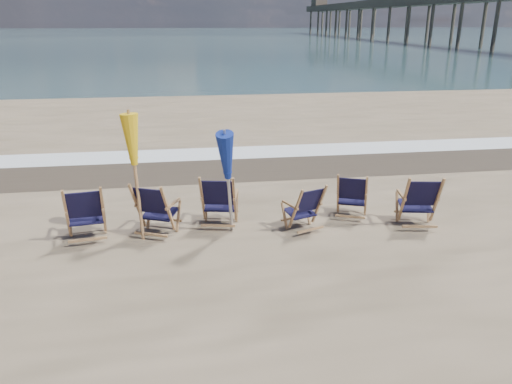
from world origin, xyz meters
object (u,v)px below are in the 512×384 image
beach_chair_4 (366,197)px  fishing_pier (425,13)px  beach_chair_0 (103,212)px  beach_chair_5 (437,202)px  umbrella_blue (228,156)px  beach_chair_3 (319,206)px  beach_chair_2 (235,202)px  beach_chair_1 (168,211)px  umbrella_yellow (134,147)px

beach_chair_4 → fishing_pier: size_ratio=0.01×
beach_chair_0 → beach_chair_5: (5.87, -0.39, -0.00)m
beach_chair_4 → umbrella_blue: bearing=30.5°
beach_chair_3 → fishing_pier: size_ratio=0.01×
beach_chair_2 → beach_chair_1: bearing=25.7°
beach_chair_5 → beach_chair_2: bearing=0.9°
beach_chair_4 → umbrella_blue: 2.83m
beach_chair_3 → beach_chair_4: (0.98, 0.30, 0.01)m
beach_chair_0 → beach_chair_2: bearing=176.4°
umbrella_blue → fishing_pier: 81.27m
beach_chair_1 → beach_chair_2: beach_chair_2 is taller
beach_chair_1 → umbrella_yellow: 1.24m
beach_chair_0 → fishing_pier: fishing_pier is taller
fishing_pier → umbrella_yellow: bearing=-119.2°
beach_chair_3 → umbrella_yellow: bearing=-21.9°
beach_chair_4 → fishing_pier: fishing_pier is taller
umbrella_blue → beach_chair_3: bearing=2.2°
fishing_pier → umbrella_blue: bearing=-118.2°
beach_chair_0 → beach_chair_1: 1.10m
beach_chair_1 → beach_chair_3: beach_chair_1 is taller
beach_chair_3 → fishing_pier: bearing=-138.1°
beach_chair_2 → beach_chair_5: size_ratio=1.00×
beach_chair_4 → umbrella_yellow: bearing=25.9°
beach_chair_4 → umbrella_blue: umbrella_blue is taller
beach_chair_1 → beach_chair_3: bearing=-156.0°
beach_chair_3 → umbrella_blue: bearing=-18.7°
beach_chair_1 → beach_chair_3: 2.69m
beach_chair_0 → beach_chair_4: (4.76, 0.21, -0.06)m
beach_chair_2 → beach_chair_3: beach_chair_2 is taller
umbrella_yellow → umbrella_blue: (1.55, -0.12, -0.18)m
umbrella_yellow → fishing_pier: (39.98, 71.41, 3.00)m
beach_chair_3 → umbrella_blue: size_ratio=0.46×
beach_chair_1 → beach_chair_2: 1.22m
umbrella_blue → fishing_pier: bearing=61.8°
beach_chair_5 → fishing_pier: 79.83m
beach_chair_1 → umbrella_blue: bearing=-158.9°
umbrella_blue → fishing_pier: fishing_pier is taller
beach_chair_2 → beach_chair_5: 3.64m
beach_chair_0 → beach_chair_2: 2.28m
beach_chair_1 → beach_chair_5: beach_chair_5 is taller
beach_chair_2 → beach_chair_4: size_ratio=1.11×
umbrella_blue → beach_chair_0: bearing=176.1°
beach_chair_2 → beach_chair_5: (3.60, -0.57, 0.00)m
umbrella_yellow → umbrella_blue: bearing=-4.5°
umbrella_yellow → fishing_pier: size_ratio=0.02×
beach_chair_1 → umbrella_yellow: (-0.49, 0.08, 1.14)m
beach_chair_5 → umbrella_blue: (-3.72, 0.24, 0.95)m
beach_chair_2 → beach_chair_5: bearing=-177.0°
beach_chair_5 → beach_chair_4: bearing=-18.5°
beach_chair_4 → beach_chair_0: bearing=25.2°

